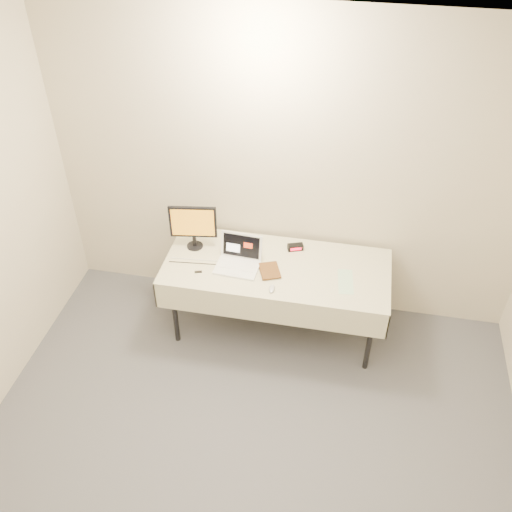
% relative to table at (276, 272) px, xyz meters
% --- Properties ---
extents(back_wall, '(4.00, 0.10, 2.70)m').
position_rel_table_xyz_m(back_wall, '(0.00, 0.45, 0.67)').
color(back_wall, beige).
rests_on(back_wall, ground).
extents(table, '(1.86, 0.81, 0.74)m').
position_rel_table_xyz_m(table, '(0.00, 0.00, 0.00)').
color(table, black).
rests_on(table, ground).
extents(laptop, '(0.37, 0.31, 0.24)m').
position_rel_table_xyz_m(laptop, '(-0.31, -0.04, 0.12)').
color(laptop, white).
rests_on(laptop, table).
extents(monitor, '(0.39, 0.16, 0.41)m').
position_rel_table_xyz_m(monitor, '(-0.73, 0.12, 0.30)').
color(monitor, black).
rests_on(monitor, table).
extents(book, '(0.15, 0.07, 0.21)m').
position_rel_table_xyz_m(book, '(-0.12, -0.11, 0.17)').
color(book, brown).
rests_on(book, table).
extents(alarm_clock, '(0.14, 0.10, 0.05)m').
position_rel_table_xyz_m(alarm_clock, '(0.12, 0.24, 0.09)').
color(alarm_clock, black).
rests_on(alarm_clock, table).
extents(clicker, '(0.05, 0.10, 0.02)m').
position_rel_table_xyz_m(clicker, '(0.01, -0.29, 0.07)').
color(clicker, '#BABABD').
rests_on(clicker, table).
extents(paper_form, '(0.15, 0.31, 0.00)m').
position_rel_table_xyz_m(paper_form, '(0.57, -0.09, 0.06)').
color(paper_form, '#ABD5A9').
rests_on(paper_form, table).
extents(usb_dongle, '(0.06, 0.03, 0.01)m').
position_rel_table_xyz_m(usb_dongle, '(-0.61, -0.20, 0.07)').
color(usb_dongle, black).
rests_on(usb_dongle, table).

